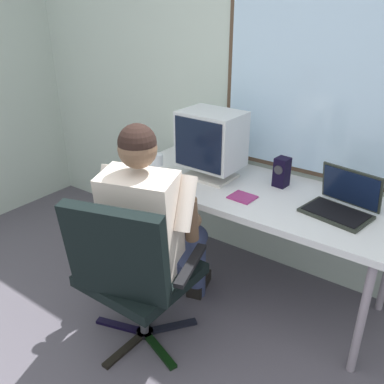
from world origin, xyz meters
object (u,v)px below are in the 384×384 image
at_px(office_chair, 131,269).
at_px(person_seated, 152,225).
at_px(wine_glass, 157,161).
at_px(laptop, 343,201).
at_px(cd_case, 242,197).
at_px(crt_monitor, 211,140).
at_px(desk_speaker, 282,172).
at_px(desk, 250,196).

relative_size(office_chair, person_seated, 0.76).
height_order(person_seated, wine_glass, person_seated).
xyz_separation_m(laptop, cd_case, (-0.52, -0.17, -0.06)).
distance_m(crt_monitor, desk_speaker, 0.47).
bearing_deg(laptop, cd_case, -161.97).
height_order(laptop, desk_speaker, laptop).
bearing_deg(person_seated, wine_glass, 126.10).
xyz_separation_m(desk_speaker, cd_case, (-0.10, -0.29, -0.09)).
bearing_deg(crt_monitor, desk_speaker, 18.38).
distance_m(person_seated, crt_monitor, 0.68).
xyz_separation_m(office_chair, wine_glass, (-0.37, 0.66, 0.30)).
bearing_deg(wine_glass, laptop, 10.51).
xyz_separation_m(laptop, wine_glass, (-1.12, -0.21, 0.05)).
distance_m(laptop, desk_speaker, 0.43).
bearing_deg(laptop, crt_monitor, -178.52).
bearing_deg(desk, office_chair, -104.30).
bearing_deg(person_seated, crt_monitor, 91.24).
bearing_deg(office_chair, laptop, 48.75).
height_order(desk, office_chair, office_chair).
bearing_deg(desk, wine_glass, -162.36).
distance_m(wine_glass, cd_case, 0.62).
bearing_deg(wine_glass, person_seated, -53.90).
relative_size(office_chair, crt_monitor, 2.21).
bearing_deg(laptop, desk, -177.46).
xyz_separation_m(wine_glass, desk_speaker, (0.71, 0.33, -0.01)).
relative_size(crt_monitor, desk_speaker, 2.36).
distance_m(desk_speaker, cd_case, 0.32).
bearing_deg(desk_speaker, person_seated, -119.13).
xyz_separation_m(person_seated, laptop, (0.82, 0.62, 0.14)).
xyz_separation_m(office_chair, person_seated, (-0.07, 0.25, 0.12)).
bearing_deg(crt_monitor, cd_case, -24.67).
relative_size(laptop, wine_glass, 2.53).
bearing_deg(office_chair, crt_monitor, 95.33).
bearing_deg(crt_monitor, person_seated, -88.76).
relative_size(desk, crt_monitor, 4.03).
bearing_deg(office_chair, desk_speaker, 70.65).
distance_m(office_chair, laptop, 1.18).
height_order(person_seated, cd_case, person_seated).
relative_size(wine_glass, desk_speaker, 0.83).
bearing_deg(cd_case, wine_glass, -176.23).
distance_m(crt_monitor, laptop, 0.86).
bearing_deg(office_chair, wine_glass, 119.06).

